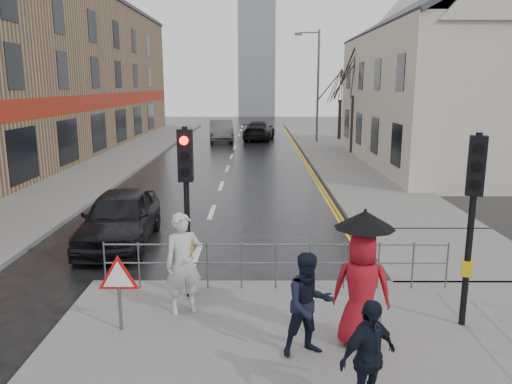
{
  "coord_description": "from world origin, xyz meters",
  "views": [
    {
      "loc": [
        1.56,
        -9.17,
        4.31
      ],
      "look_at": [
        1.53,
        4.61,
        1.33
      ],
      "focal_mm": 35.0,
      "sensor_mm": 36.0,
      "label": 1
    }
  ],
  "objects_px": {
    "pedestrian_a": "(184,264)",
    "car_parked": "(120,218)",
    "pedestrian_d": "(368,358)",
    "pedestrian_with_umbrella": "(362,276)",
    "pedestrian_b": "(309,305)",
    "car_mid": "(221,131)"
  },
  "relations": [
    {
      "from": "pedestrian_a",
      "to": "car_parked",
      "type": "distance_m",
      "value": 5.12
    },
    {
      "from": "pedestrian_d",
      "to": "pedestrian_with_umbrella",
      "type": "bearing_deg",
      "value": 49.33
    },
    {
      "from": "pedestrian_b",
      "to": "car_parked",
      "type": "bearing_deg",
      "value": 109.54
    },
    {
      "from": "pedestrian_b",
      "to": "pedestrian_with_umbrella",
      "type": "bearing_deg",
      "value": 1.26
    },
    {
      "from": "car_mid",
      "to": "car_parked",
      "type": "bearing_deg",
      "value": -98.28
    },
    {
      "from": "pedestrian_d",
      "to": "car_mid",
      "type": "relative_size",
      "value": 0.31
    },
    {
      "from": "pedestrian_b",
      "to": "car_mid",
      "type": "height_order",
      "value": "pedestrian_b"
    },
    {
      "from": "pedestrian_with_umbrella",
      "to": "car_parked",
      "type": "bearing_deg",
      "value": 133.7
    },
    {
      "from": "pedestrian_b",
      "to": "car_parked",
      "type": "xyz_separation_m",
      "value": [
        -4.57,
        5.99,
        -0.22
      ]
    },
    {
      "from": "pedestrian_b",
      "to": "pedestrian_d",
      "type": "bearing_deg",
      "value": -85.05
    },
    {
      "from": "pedestrian_b",
      "to": "pedestrian_d",
      "type": "xyz_separation_m",
      "value": [
        0.61,
        -1.45,
        -0.05
      ]
    },
    {
      "from": "pedestrian_with_umbrella",
      "to": "car_mid",
      "type": "relative_size",
      "value": 0.45
    },
    {
      "from": "pedestrian_a",
      "to": "pedestrian_with_umbrella",
      "type": "xyz_separation_m",
      "value": [
        3.03,
        -1.19,
        0.23
      ]
    },
    {
      "from": "pedestrian_a",
      "to": "pedestrian_b",
      "type": "height_order",
      "value": "pedestrian_a"
    },
    {
      "from": "pedestrian_a",
      "to": "car_parked",
      "type": "height_order",
      "value": "pedestrian_a"
    },
    {
      "from": "pedestrian_b",
      "to": "car_mid",
      "type": "bearing_deg",
      "value": 78.74
    },
    {
      "from": "pedestrian_d",
      "to": "car_mid",
      "type": "bearing_deg",
      "value": 65.3
    },
    {
      "from": "pedestrian_a",
      "to": "pedestrian_d",
      "type": "relative_size",
      "value": 1.22
    },
    {
      "from": "car_parked",
      "to": "pedestrian_d",
      "type": "bearing_deg",
      "value": -57.19
    },
    {
      "from": "pedestrian_with_umbrella",
      "to": "car_parked",
      "type": "relative_size",
      "value": 0.52
    },
    {
      "from": "pedestrian_a",
      "to": "pedestrian_b",
      "type": "bearing_deg",
      "value": -57.64
    },
    {
      "from": "pedestrian_with_umbrella",
      "to": "car_mid",
      "type": "distance_m",
      "value": 31.59
    }
  ]
}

